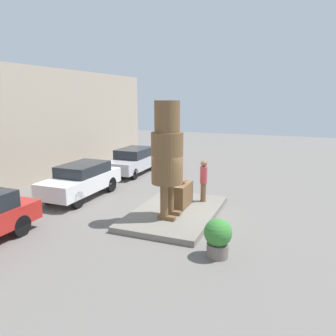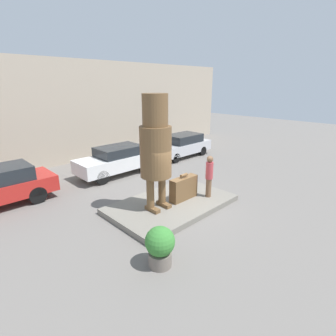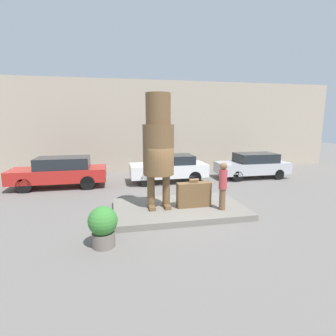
{
  "view_description": "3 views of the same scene",
  "coord_description": "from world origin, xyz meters",
  "px_view_note": "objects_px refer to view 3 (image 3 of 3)",
  "views": [
    {
      "loc": [
        -11.41,
        -4.19,
        4.53
      ],
      "look_at": [
        -0.23,
        0.23,
        1.92
      ],
      "focal_mm": 35.0,
      "sensor_mm": 36.0,
      "label": 1
    },
    {
      "loc": [
        -6.8,
        -6.75,
        4.74
      ],
      "look_at": [
        -0.2,
        0.01,
        1.68
      ],
      "focal_mm": 28.0,
      "sensor_mm": 36.0,
      "label": 2
    },
    {
      "loc": [
        -2.43,
        -9.35,
        3.48
      ],
      "look_at": [
        -0.43,
        0.01,
        1.73
      ],
      "focal_mm": 28.0,
      "sensor_mm": 36.0,
      "label": 3
    }
  ],
  "objects_px": {
    "statue_figure": "(158,142)",
    "parked_car_red": "(60,171)",
    "parked_car_white": "(169,168)",
    "giant_suitcase": "(194,195)",
    "planter_pot": "(103,225)",
    "tourist": "(223,184)",
    "parked_car_silver": "(253,165)"
  },
  "relations": [
    {
      "from": "parked_car_red",
      "to": "parked_car_silver",
      "type": "xyz_separation_m",
      "value": [
        11.03,
        0.03,
        -0.06
      ]
    },
    {
      "from": "giant_suitcase",
      "to": "parked_car_white",
      "type": "xyz_separation_m",
      "value": [
        0.13,
        5.0,
        0.15
      ]
    },
    {
      "from": "statue_figure",
      "to": "giant_suitcase",
      "type": "height_order",
      "value": "statue_figure"
    },
    {
      "from": "giant_suitcase",
      "to": "tourist",
      "type": "relative_size",
      "value": 0.73
    },
    {
      "from": "parked_car_silver",
      "to": "planter_pot",
      "type": "height_order",
      "value": "parked_car_silver"
    },
    {
      "from": "tourist",
      "to": "statue_figure",
      "type": "bearing_deg",
      "value": 161.73
    },
    {
      "from": "statue_figure",
      "to": "parked_car_red",
      "type": "distance_m",
      "value": 6.77
    },
    {
      "from": "statue_figure",
      "to": "parked_car_white",
      "type": "distance_m",
      "value": 5.36
    },
    {
      "from": "parked_car_white",
      "to": "planter_pot",
      "type": "xyz_separation_m",
      "value": [
        -3.43,
        -7.16,
        -0.21
      ]
    },
    {
      "from": "tourist",
      "to": "parked_car_red",
      "type": "distance_m",
      "value": 8.65
    },
    {
      "from": "giant_suitcase",
      "to": "parked_car_silver",
      "type": "xyz_separation_m",
      "value": [
        5.37,
        5.06,
        0.1
      ]
    },
    {
      "from": "parked_car_red",
      "to": "tourist",
      "type": "bearing_deg",
      "value": 139.68
    },
    {
      "from": "tourist",
      "to": "parked_car_silver",
      "type": "distance_m",
      "value": 7.17
    },
    {
      "from": "parked_car_white",
      "to": "giant_suitcase",
      "type": "bearing_deg",
      "value": 88.47
    },
    {
      "from": "tourist",
      "to": "parked_car_silver",
      "type": "height_order",
      "value": "tourist"
    },
    {
      "from": "parked_car_silver",
      "to": "planter_pot",
      "type": "relative_size",
      "value": 3.7
    },
    {
      "from": "tourist",
      "to": "parked_car_white",
      "type": "height_order",
      "value": "tourist"
    },
    {
      "from": "parked_car_silver",
      "to": "planter_pot",
      "type": "distance_m",
      "value": 11.29
    },
    {
      "from": "tourist",
      "to": "parked_car_red",
      "type": "xyz_separation_m",
      "value": [
        -6.59,
        5.59,
        -0.33
      ]
    },
    {
      "from": "giant_suitcase",
      "to": "parked_car_silver",
      "type": "distance_m",
      "value": 7.38
    },
    {
      "from": "parked_car_red",
      "to": "parked_car_white",
      "type": "height_order",
      "value": "parked_car_red"
    },
    {
      "from": "statue_figure",
      "to": "parked_car_red",
      "type": "xyz_separation_m",
      "value": [
        -4.35,
        4.85,
        -1.83
      ]
    },
    {
      "from": "tourist",
      "to": "parked_car_red",
      "type": "bearing_deg",
      "value": 139.68
    },
    {
      "from": "tourist",
      "to": "planter_pot",
      "type": "bearing_deg",
      "value": -159.16
    },
    {
      "from": "parked_car_white",
      "to": "parked_car_red",
      "type": "bearing_deg",
      "value": -0.39
    },
    {
      "from": "parked_car_white",
      "to": "tourist",
      "type": "bearing_deg",
      "value": 98.1
    },
    {
      "from": "parked_car_red",
      "to": "planter_pot",
      "type": "xyz_separation_m",
      "value": [
        2.37,
        -7.2,
        -0.23
      ]
    },
    {
      "from": "parked_car_silver",
      "to": "planter_pot",
      "type": "bearing_deg",
      "value": 39.84
    },
    {
      "from": "statue_figure",
      "to": "tourist",
      "type": "bearing_deg",
      "value": -18.27
    },
    {
      "from": "giant_suitcase",
      "to": "parked_car_silver",
      "type": "height_order",
      "value": "parked_car_silver"
    },
    {
      "from": "tourist",
      "to": "parked_car_silver",
      "type": "bearing_deg",
      "value": 51.69
    },
    {
      "from": "tourist",
      "to": "parked_car_red",
      "type": "relative_size",
      "value": 0.37
    }
  ]
}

